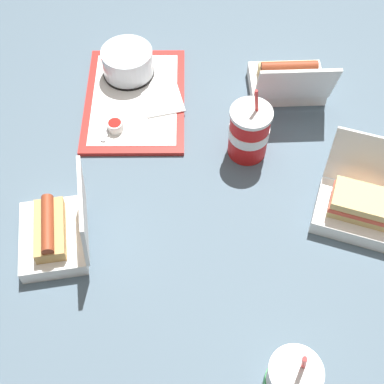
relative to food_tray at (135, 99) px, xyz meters
name	(u,v)px	position (x,y,z in m)	size (l,w,h in m)	color
ground_plane	(212,204)	(-0.29, -0.25, -0.01)	(3.20, 3.20, 0.00)	#4C6070
food_tray	(135,99)	(0.00, 0.00, 0.00)	(0.41, 0.32, 0.01)	red
cake_container	(128,63)	(0.09, 0.04, 0.04)	(0.14, 0.14, 0.08)	black
ketchup_cup	(115,126)	(-0.11, 0.02, 0.02)	(0.04, 0.04, 0.02)	white
napkin_stack	(163,101)	(0.00, -0.07, 0.01)	(0.10, 0.10, 0.00)	white
plastic_fork	(110,125)	(-0.11, 0.04, 0.01)	(0.11, 0.01, 0.01)	white
clamshell_hotdog_center	(56,232)	(-0.44, 0.06, 0.03)	(0.22, 0.21, 0.18)	white
clamshell_sandwich_front	(359,205)	(-0.26, -0.57, 0.04)	(0.20, 0.21, 0.17)	white
clamshell_hotdog_right	(288,81)	(0.10, -0.39, 0.03)	(0.22, 0.23, 0.17)	white
soda_cup_corner	(249,132)	(-0.12, -0.31, 0.07)	(0.10, 0.10, 0.20)	red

